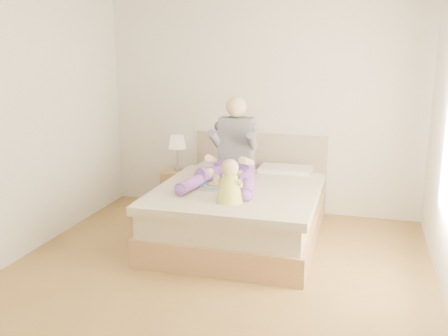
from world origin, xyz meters
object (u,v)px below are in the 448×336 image
(bed, at_px, (242,208))
(tray, at_px, (225,185))
(adult, at_px, (232,156))
(nightstand, at_px, (179,189))
(baby, at_px, (230,184))

(bed, relative_size, tray, 4.57)
(adult, relative_size, tray, 2.38)
(nightstand, height_order, baby, baby)
(bed, distance_m, tray, 0.42)
(bed, bearing_deg, adult, 140.87)
(nightstand, xyz_separation_m, adult, (0.91, -0.68, 0.65))
(tray, xyz_separation_m, baby, (0.18, -0.45, 0.14))
(adult, bearing_deg, bed, -39.18)
(adult, distance_m, tray, 0.43)
(nightstand, height_order, tray, tray)
(adult, xyz_separation_m, tray, (0.02, -0.35, -0.25))
(adult, bearing_deg, nightstand, 143.25)
(nightstand, bearing_deg, adult, -40.53)
(tray, bearing_deg, adult, 94.70)
(tray, bearing_deg, nightstand, 133.47)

